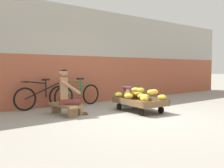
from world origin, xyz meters
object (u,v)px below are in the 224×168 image
banana_cart (139,103)px  vendor_seated (67,92)px  shopping_bag (136,103)px  bicycle_far_left (78,94)px  plastic_crate (126,101)px  weighing_scale (126,91)px  bicycle_near_left (43,97)px  low_bench (64,107)px

banana_cart → vendor_seated: bearing=156.6°
shopping_bag → banana_cart: bearing=-128.6°
bicycle_far_left → plastic_crate: bearing=-36.4°
weighing_scale → bicycle_near_left: bearing=155.5°
plastic_crate → bicycle_far_left: bearing=143.6°
banana_cart → bicycle_far_left: bearing=112.1°
weighing_scale → bicycle_far_left: bearing=143.5°
low_bench → vendor_seated: bearing=-23.9°
plastic_crate → bicycle_far_left: (-1.20, 0.88, 0.20)m
shopping_bag → bicycle_far_left: bearing=133.7°
vendor_seated → weighing_scale: 2.18m
banana_cart → plastic_crate: size_ratio=4.28×
plastic_crate → shopping_bag: size_ratio=1.50×
bicycle_near_left → shopping_bag: size_ratio=6.92×
bicycle_near_left → shopping_bag: (2.29, -1.43, -0.23)m
banana_cart → shopping_bag: bearing=51.4°
banana_cart → weighing_scale: size_ratio=5.13×
weighing_scale → shopping_bag: bearing=-85.1°
vendor_seated → plastic_crate: vendor_seated is taller
plastic_crate → shopping_bag: bearing=-85.1°
shopping_bag → vendor_seated: bearing=175.8°
vendor_seated → plastic_crate: (2.16, 0.24, -0.42)m
banana_cart → bicycle_near_left: (-1.83, 2.02, 0.11)m
low_bench → shopping_bag: size_ratio=4.65×
low_bench → vendor_seated: 0.38m
plastic_crate → bicycle_far_left: 1.50m
vendor_seated → bicycle_near_left: (-0.10, 1.27, -0.21)m
low_bench → weighing_scale: bearing=5.2°
banana_cart → weighing_scale: weighing_scale is taller
banana_cart → weighing_scale: (0.44, 0.99, 0.21)m
low_bench → weighing_scale: (2.25, 0.21, 0.25)m
low_bench → banana_cart: bearing=-23.4°
bicycle_near_left → bicycle_far_left: 1.07m
bicycle_near_left → shopping_bag: bearing=-32.0°
plastic_crate → bicycle_near_left: size_ratio=0.22×
plastic_crate → shopping_bag: plastic_crate is taller
banana_cart → vendor_seated: (-1.73, 0.75, 0.33)m
banana_cart → plastic_crate: (0.44, 0.99, -0.09)m
weighing_scale → vendor_seated: bearing=-173.6°
vendor_seated → plastic_crate: bearing=6.4°
banana_cart → low_bench: bearing=156.6°
vendor_seated → bicycle_near_left: 1.29m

